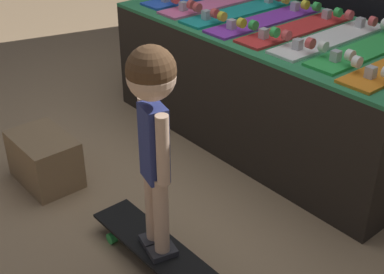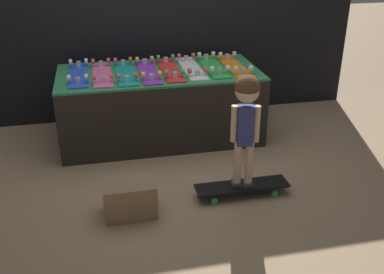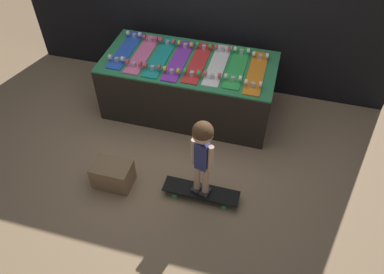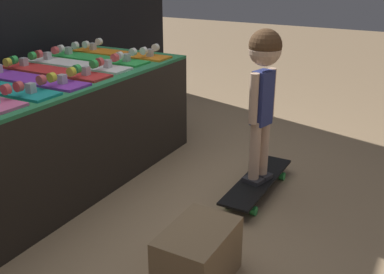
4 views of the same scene
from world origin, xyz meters
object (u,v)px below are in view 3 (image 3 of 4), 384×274
(skateboard_on_floor, at_px, (201,192))
(child, at_px, (202,147))
(skateboard_pink_on_rack, at_px, (143,53))
(skateboard_green_on_rack, at_px, (237,66))
(skateboard_red_on_rack, at_px, (198,62))
(skateboard_white_on_rack, at_px, (218,64))
(storage_box, at_px, (113,174))
(skateboard_orange_on_rack, at_px, (257,72))
(skateboard_teal_on_rack, at_px, (161,57))
(skateboard_blue_on_rack, at_px, (126,49))
(skateboard_purple_on_rack, at_px, (179,60))

(skateboard_on_floor, xyz_separation_m, child, (0.00, 0.00, 0.65))
(skateboard_pink_on_rack, height_order, skateboard_green_on_rack, same)
(skateboard_pink_on_rack, height_order, child, child)
(skateboard_red_on_rack, distance_m, skateboard_white_on_rack, 0.22)
(skateboard_green_on_rack, xyz_separation_m, storage_box, (-0.97, -1.33, -0.57))
(skateboard_pink_on_rack, distance_m, skateboard_orange_on_rack, 1.30)
(skateboard_red_on_rack, bearing_deg, skateboard_orange_on_rack, -1.67)
(skateboard_white_on_rack, bearing_deg, skateboard_red_on_rack, -177.05)
(skateboard_pink_on_rack, xyz_separation_m, skateboard_on_floor, (1.01, -1.24, -0.63))
(skateboard_orange_on_rack, relative_size, storage_box, 2.06)
(skateboard_teal_on_rack, relative_size, skateboard_green_on_rack, 1.00)
(skateboard_blue_on_rack, distance_m, skateboard_red_on_rack, 0.86)
(skateboard_teal_on_rack, relative_size, skateboard_red_on_rack, 1.00)
(skateboard_teal_on_rack, distance_m, child, 1.46)
(skateboard_red_on_rack, relative_size, skateboard_orange_on_rack, 1.00)
(skateboard_green_on_rack, bearing_deg, skateboard_red_on_rack, -176.80)
(skateboard_green_on_rack, bearing_deg, skateboard_on_floor, -93.27)
(skateboard_white_on_rack, height_order, skateboard_green_on_rack, same)
(skateboard_orange_on_rack, relative_size, child, 0.87)
(skateboard_pink_on_rack, relative_size, skateboard_red_on_rack, 1.00)
(storage_box, bearing_deg, skateboard_pink_on_rack, 94.83)
(skateboard_purple_on_rack, xyz_separation_m, skateboard_on_floor, (0.58, -1.22, -0.63))
(skateboard_pink_on_rack, relative_size, skateboard_on_floor, 1.05)
(skateboard_white_on_rack, relative_size, storage_box, 2.06)
(skateboard_orange_on_rack, bearing_deg, skateboard_pink_on_rack, 179.31)
(skateboard_purple_on_rack, distance_m, storage_box, 1.45)
(skateboard_blue_on_rack, xyz_separation_m, skateboard_green_on_rack, (1.30, -0.01, 0.00))
(skateboard_purple_on_rack, distance_m, skateboard_white_on_rack, 0.43)
(skateboard_orange_on_rack, bearing_deg, skateboard_blue_on_rack, 178.17)
(skateboard_green_on_rack, bearing_deg, skateboard_white_on_rack, -176.54)
(skateboard_pink_on_rack, bearing_deg, skateboard_green_on_rack, 1.46)
(skateboard_pink_on_rack, bearing_deg, skateboard_red_on_rack, 0.29)
(skateboard_blue_on_rack, height_order, child, child)
(skateboard_purple_on_rack, relative_size, storage_box, 2.06)
(skateboard_red_on_rack, bearing_deg, skateboard_green_on_rack, 3.20)
(skateboard_teal_on_rack, xyz_separation_m, skateboard_on_floor, (0.79, -1.23, -0.63))
(skateboard_white_on_rack, distance_m, skateboard_orange_on_rack, 0.43)
(skateboard_green_on_rack, bearing_deg, skateboard_teal_on_rack, -177.49)
(skateboard_purple_on_rack, xyz_separation_m, skateboard_orange_on_rack, (0.86, 0.00, 0.00))
(skateboard_pink_on_rack, distance_m, skateboard_green_on_rack, 1.08)
(skateboard_pink_on_rack, height_order, skateboard_teal_on_rack, same)
(skateboard_on_floor, bearing_deg, skateboard_white_on_rack, 96.56)
(skateboard_green_on_rack, bearing_deg, skateboard_orange_on_rack, -11.27)
(skateboard_purple_on_rack, relative_size, skateboard_orange_on_rack, 1.00)
(skateboard_blue_on_rack, bearing_deg, child, -46.03)
(skateboard_white_on_rack, relative_size, skateboard_orange_on_rack, 1.00)
(skateboard_teal_on_rack, bearing_deg, skateboard_on_floor, -57.14)
(skateboard_teal_on_rack, distance_m, storage_box, 1.42)
(skateboard_teal_on_rack, height_order, skateboard_orange_on_rack, same)
(skateboard_white_on_rack, bearing_deg, skateboard_green_on_rack, 3.46)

